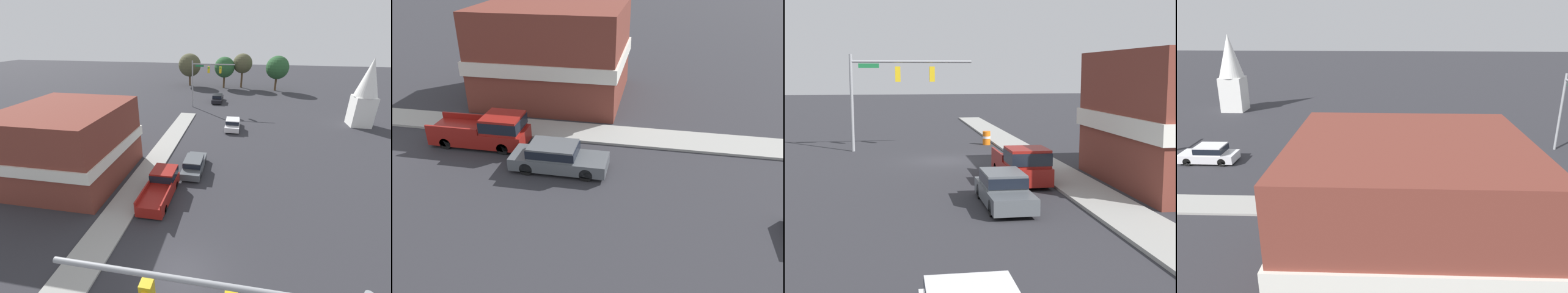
% 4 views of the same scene
% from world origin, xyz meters
% --- Properties ---
extents(ground_plane, '(200.00, 200.00, 0.00)m').
position_xyz_m(ground_plane, '(0.00, 0.00, 0.00)').
color(ground_plane, '#2D2D33').
extents(sidewalk_curb, '(2.40, 60.00, 0.14)m').
position_xyz_m(sidewalk_curb, '(-5.70, 0.00, 0.07)').
color(sidewalk_curb, '#9E9E99').
rests_on(sidewalk_curb, ground).
extents(near_signal_assembly, '(8.42, 0.49, 6.71)m').
position_xyz_m(near_signal_assembly, '(3.17, -5.00, 4.91)').
color(near_signal_assembly, gray).
rests_on(near_signal_assembly, ground).
extents(car_lead, '(1.76, 4.84, 1.41)m').
position_xyz_m(car_lead, '(-1.44, 11.80, 0.74)').
color(car_lead, black).
rests_on(car_lead, ground).
extents(pickup_truck_parked, '(2.00, 5.39, 1.89)m').
position_xyz_m(pickup_truck_parked, '(-3.30, 7.35, 0.93)').
color(pickup_truck_parked, black).
rests_on(pickup_truck_parked, ground).
extents(construction_barrel, '(0.60, 0.60, 1.03)m').
position_xyz_m(construction_barrel, '(-3.90, -6.92, 0.52)').
color(construction_barrel, orange).
rests_on(construction_barrel, ground).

